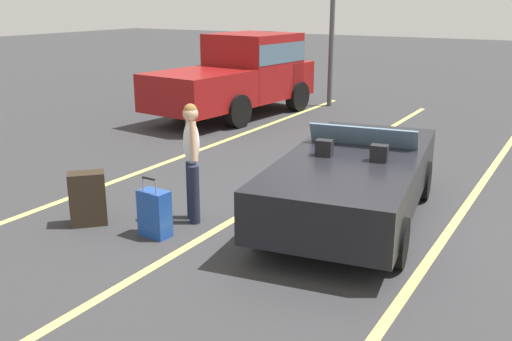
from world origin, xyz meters
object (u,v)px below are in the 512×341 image
(suitcase_medium_bright, at_px, (155,214))
(suitcase_large_black, at_px, (88,199))
(convertible_car, at_px, (356,175))
(traveler_person, at_px, (192,156))
(parked_pickup_truck_near, at_px, (242,73))

(suitcase_medium_bright, bearing_deg, suitcase_large_black, 100.96)
(convertible_car, relative_size, traveler_person, 2.64)
(convertible_car, xyz_separation_m, parked_pickup_truck_near, (5.53, 5.33, 0.52))
(suitcase_medium_bright, bearing_deg, parked_pickup_truck_near, 27.54)
(suitcase_large_black, relative_size, parked_pickup_truck_near, 0.14)
(convertible_car, xyz_separation_m, suitcase_medium_bright, (-2.07, 1.95, -0.28))
(convertible_car, relative_size, parked_pickup_truck_near, 0.84)
(suitcase_medium_bright, xyz_separation_m, traveler_person, (0.70, -0.10, 0.62))
(convertible_car, relative_size, suitcase_large_black, 5.88)
(convertible_car, bearing_deg, parked_pickup_truck_near, 35.32)
(convertible_car, xyz_separation_m, traveler_person, (-1.36, 1.85, 0.34))
(suitcase_large_black, height_order, traveler_person, traveler_person)
(convertible_car, xyz_separation_m, suitcase_large_black, (-2.21, 3.01, -0.22))
(convertible_car, distance_m, traveler_person, 2.33)
(suitcase_large_black, height_order, parked_pickup_truck_near, parked_pickup_truck_near)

